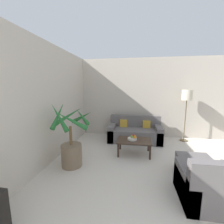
# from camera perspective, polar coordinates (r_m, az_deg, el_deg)

# --- Properties ---
(wall_back) EXTENTS (7.62, 0.06, 2.70)m
(wall_back) POSITION_cam_1_polar(r_m,az_deg,el_deg) (5.45, 20.91, 4.90)
(wall_back) COLOR #BCB2A3
(wall_back) RESTS_ON ground_plane
(wall_left) EXTENTS (0.06, 7.91, 2.70)m
(wall_left) POSITION_cam_1_polar(r_m,az_deg,el_deg) (2.91, -32.66, 0.50)
(wall_left) COLOR #BCB2A3
(wall_left) RESTS_ON ground_plane
(potted_palm) EXTENTS (0.94, 0.94, 1.42)m
(potted_palm) POSITION_cam_1_polar(r_m,az_deg,el_deg) (3.44, -15.24, -11.63)
(potted_palm) COLOR brown
(potted_palm) RESTS_ON ground_plane
(sofa_loveseat) EXTENTS (1.67, 0.79, 0.79)m
(sofa_loveseat) POSITION_cam_1_polar(r_m,az_deg,el_deg) (4.96, 8.64, -7.72)
(sofa_loveseat) COLOR #605B5B
(sofa_loveseat) RESTS_ON ground_plane
(floor_lamp) EXTENTS (0.31, 0.31, 1.65)m
(floor_lamp) POSITION_cam_1_polar(r_m,az_deg,el_deg) (5.22, 26.64, 4.85)
(floor_lamp) COLOR brown
(floor_lamp) RESTS_ON ground_plane
(coffee_table) EXTENTS (0.86, 0.59, 0.38)m
(coffee_table) POSITION_cam_1_polar(r_m,az_deg,el_deg) (3.99, 8.45, -11.18)
(coffee_table) COLOR #38281E
(coffee_table) RESTS_ON ground_plane
(fruit_bowl) EXTENTS (0.24, 0.24, 0.05)m
(fruit_bowl) POSITION_cam_1_polar(r_m,az_deg,el_deg) (3.97, 7.70, -10.09)
(fruit_bowl) COLOR beige
(fruit_bowl) RESTS_ON coffee_table
(apple_red) EXTENTS (0.08, 0.08, 0.08)m
(apple_red) POSITION_cam_1_polar(r_m,az_deg,el_deg) (4.02, 8.14, -8.93)
(apple_red) COLOR red
(apple_red) RESTS_ON fruit_bowl
(apple_green) EXTENTS (0.07, 0.07, 0.07)m
(apple_green) POSITION_cam_1_polar(r_m,az_deg,el_deg) (3.96, 7.50, -9.28)
(apple_green) COLOR olive
(apple_green) RESTS_ON fruit_bowl
(orange_fruit) EXTENTS (0.08, 0.08, 0.08)m
(orange_fruit) POSITION_cam_1_polar(r_m,az_deg,el_deg) (3.94, 8.74, -9.33)
(orange_fruit) COLOR orange
(orange_fruit) RESTS_ON fruit_bowl
(armchair) EXTENTS (0.90, 0.78, 0.79)m
(armchair) POSITION_cam_1_polar(r_m,az_deg,el_deg) (2.89, 33.95, -22.62)
(armchair) COLOR #605B5B
(armchair) RESTS_ON ground_plane
(ottoman) EXTENTS (0.62, 0.49, 0.37)m
(ottoman) POSITION_cam_1_polar(r_m,az_deg,el_deg) (3.56, 28.79, -17.46)
(ottoman) COLOR #605B5B
(ottoman) RESTS_ON ground_plane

